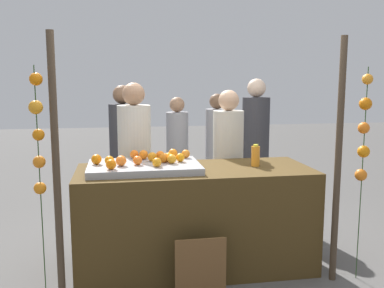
{
  "coord_description": "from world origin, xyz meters",
  "views": [
    {
      "loc": [
        -0.66,
        -3.7,
        1.71
      ],
      "look_at": [
        0.0,
        0.15,
        1.12
      ],
      "focal_mm": 40.11,
      "sensor_mm": 36.0,
      "label": 1
    }
  ],
  "objects": [
    {
      "name": "orange_14",
      "position": [
        -0.44,
        0.21,
        1.03
      ],
      "size": [
        0.09,
        0.09,
        0.09
      ],
      "primitive_type": "sphere",
      "color": "orange",
      "rests_on": "orange_tray"
    },
    {
      "name": "chalkboard_sign",
      "position": [
        -0.06,
        -0.6,
        0.24
      ],
      "size": [
        0.41,
        0.03,
        0.51
      ],
      "color": "brown",
      "rests_on": "ground_plane"
    },
    {
      "name": "garland_strand_left",
      "position": [
        -1.24,
        -0.48,
        1.32
      ],
      "size": [
        0.11,
        0.11,
        1.81
      ],
      "color": "#2D4C23",
      "rests_on": "ground_plane"
    },
    {
      "name": "juice_bottle",
      "position": [
        0.57,
        0.01,
        1.02
      ],
      "size": [
        0.08,
        0.08,
        0.2
      ],
      "color": "orange",
      "rests_on": "stall_counter"
    },
    {
      "name": "garland_strand_right",
      "position": [
        1.34,
        -0.47,
        1.28
      ],
      "size": [
        0.12,
        0.11,
        1.81
      ],
      "color": "#2D4C23",
      "rests_on": "ground_plane"
    },
    {
      "name": "orange_8",
      "position": [
        -0.65,
        -0.07,
        1.03
      ],
      "size": [
        0.09,
        0.09,
        0.09
      ],
      "primitive_type": "sphere",
      "color": "orange",
      "rests_on": "orange_tray"
    },
    {
      "name": "orange_12",
      "position": [
        -0.51,
        -0.05,
        1.02
      ],
      "size": [
        0.08,
        0.08,
        0.08
      ],
      "primitive_type": "sphere",
      "color": "orange",
      "rests_on": "orange_tray"
    },
    {
      "name": "orange_6",
      "position": [
        -0.21,
        -0.04,
        1.02
      ],
      "size": [
        0.08,
        0.08,
        0.08
      ],
      "primitive_type": "sphere",
      "color": "orange",
      "rests_on": "orange_tray"
    },
    {
      "name": "orange_4",
      "position": [
        -0.29,
        0.17,
        1.02
      ],
      "size": [
        0.08,
        0.08,
        0.08
      ],
      "primitive_type": "sphere",
      "color": "orange",
      "rests_on": "orange_tray"
    },
    {
      "name": "orange_10",
      "position": [
        -0.05,
        0.21,
        1.02
      ],
      "size": [
        0.08,
        0.08,
        0.08
      ],
      "primitive_type": "sphere",
      "color": "orange",
      "rests_on": "orange_tray"
    },
    {
      "name": "canopy_post_left",
      "position": [
        -1.13,
        -0.46,
        1.03
      ],
      "size": [
        0.06,
        0.06,
        2.06
      ],
      "primitive_type": "cylinder",
      "color": "#473828",
      "rests_on": "ground_plane"
    },
    {
      "name": "vendor_left",
      "position": [
        -0.51,
        0.66,
        0.78
      ],
      "size": [
        0.34,
        0.34,
        1.68
      ],
      "color": "beige",
      "rests_on": "ground_plane"
    },
    {
      "name": "canopy_post_right",
      "position": [
        1.13,
        -0.46,
        1.03
      ],
      "size": [
        0.06,
        0.06,
        2.06
      ],
      "primitive_type": "cylinder",
      "color": "#473828",
      "rests_on": "ground_plane"
    },
    {
      "name": "stall_counter",
      "position": [
        0.0,
        0.0,
        0.46
      ],
      "size": [
        2.1,
        0.84,
        0.92
      ],
      "primitive_type": "cube",
      "color": "#4C3819",
      "rests_on": "ground_plane"
    },
    {
      "name": "orange_1",
      "position": [
        -0.23,
        0.07,
        1.02
      ],
      "size": [
        0.08,
        0.08,
        0.08
      ],
      "primitive_type": "sphere",
      "color": "orange",
      "rests_on": "orange_tray"
    },
    {
      "name": "orange_0",
      "position": [
        -0.17,
        0.23,
        1.03
      ],
      "size": [
        0.09,
        0.09,
        0.09
      ],
      "primitive_type": "sphere",
      "color": "orange",
      "rests_on": "orange_tray"
    },
    {
      "name": "orange_9",
      "position": [
        -0.73,
        -0.21,
        1.03
      ],
      "size": [
        0.09,
        0.09,
        0.09
      ],
      "primitive_type": "sphere",
      "color": "orange",
      "rests_on": "orange_tray"
    },
    {
      "name": "crowd_person_3",
      "position": [
        0.11,
        1.94,
        0.69
      ],
      "size": [
        0.3,
        0.3,
        1.48
      ],
      "color": "#99999E",
      "rests_on": "ground_plane"
    },
    {
      "name": "ground_plane",
      "position": [
        0.0,
        0.0,
        0.0
      ],
      "size": [
        24.0,
        24.0,
        0.0
      ],
      "primitive_type": "plane",
      "color": "#565451"
    },
    {
      "name": "orange_2",
      "position": [
        -0.28,
        0.02,
        1.03
      ],
      "size": [
        0.09,
        0.09,
        0.09
      ],
      "primitive_type": "sphere",
      "color": "orange",
      "rests_on": "orange_tray"
    },
    {
      "name": "orange_5",
      "position": [
        -0.13,
        0.03,
        1.02
      ],
      "size": [
        0.08,
        0.08,
        0.08
      ],
      "primitive_type": "sphere",
      "color": "orange",
      "rests_on": "orange_tray"
    },
    {
      "name": "orange_7",
      "position": [
        -0.75,
        -0.02,
        1.02
      ],
      "size": [
        0.08,
        0.08,
        0.08
      ],
      "primitive_type": "sphere",
      "color": "orange",
      "rests_on": "orange_tray"
    },
    {
      "name": "orange_3",
      "position": [
        -0.53,
        0.26,
        1.02
      ],
      "size": [
        0.08,
        0.08,
        0.08
      ],
      "primitive_type": "sphere",
      "color": "orange",
      "rests_on": "orange_tray"
    },
    {
      "name": "orange_15",
      "position": [
        -0.35,
        -0.16,
        1.02
      ],
      "size": [
        0.08,
        0.08,
        0.08
      ],
      "primitive_type": "sphere",
      "color": "orange",
      "rests_on": "orange_tray"
    },
    {
      "name": "vendor_right",
      "position": [
        0.48,
        0.65,
        0.75
      ],
      "size": [
        0.32,
        0.32,
        1.61
      ],
      "color": "beige",
      "rests_on": "ground_plane"
    },
    {
      "name": "crowd_person_2",
      "position": [
        0.64,
        1.92,
        0.71
      ],
      "size": [
        0.31,
        0.31,
        1.53
      ],
      "color": "#99999E",
      "rests_on": "ground_plane"
    },
    {
      "name": "crowd_person_1",
      "position": [
        -0.61,
        1.48,
        0.77
      ],
      "size": [
        0.33,
        0.33,
        1.65
      ],
      "color": "#333338",
      "rests_on": "ground_plane"
    },
    {
      "name": "crowd_person_0",
      "position": [
        1.05,
        1.48,
        0.8
      ],
      "size": [
        0.35,
        0.35,
        1.72
      ],
      "color": "#333338",
      "rests_on": "ground_plane"
    },
    {
      "name": "orange_13",
      "position": [
        -0.86,
        0.03,
        1.03
      ],
      "size": [
        0.09,
        0.09,
        0.09
      ],
      "primitive_type": "sphere",
      "color": "orange",
      "rests_on": "orange_tray"
    },
    {
      "name": "orange_11",
      "position": [
        -0.37,
        0.09,
        1.03
      ],
      "size": [
        0.08,
        0.08,
        0.08
      ],
      "primitive_type": "sphere",
      "color": "orange",
      "rests_on": "orange_tray"
    },
    {
      "name": "orange_tray",
      "position": [
        -0.45,
        0.0,
        0.95
      ],
      "size": [
        0.97,
        0.62,
        0.06
      ],
      "primitive_type": "cube",
      "color": "#9EA0A5",
      "rests_on": "stall_counter"
    }
  ]
}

